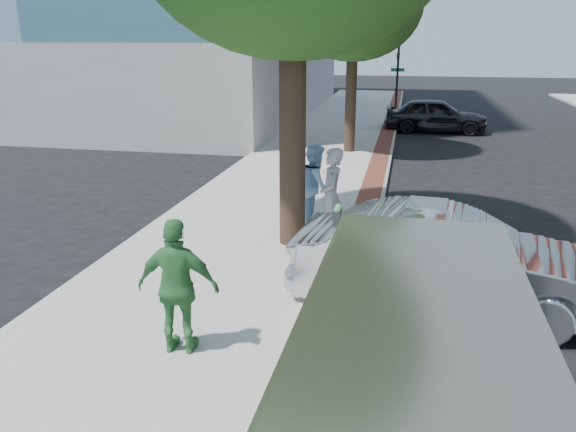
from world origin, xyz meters
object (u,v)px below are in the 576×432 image
(person_officer, at_px, (315,186))
(van, at_px, (416,367))
(person_gray, at_px, (331,197))
(bg_car, at_px, (436,115))
(person_green, at_px, (178,287))
(parking_meter, at_px, (337,230))
(sedan_silver, at_px, (448,262))

(person_officer, relative_size, van, 0.34)
(person_gray, xyz_separation_m, bg_car, (2.66, 16.14, -0.35))
(person_gray, distance_m, person_officer, 1.09)
(person_officer, height_order, person_green, person_officer)
(parking_meter, height_order, person_green, person_green)
(person_gray, distance_m, bg_car, 16.36)
(person_gray, bearing_deg, van, 2.79)
(person_gray, bearing_deg, bg_car, 157.91)
(person_gray, relative_size, van, 0.36)
(person_green, bearing_deg, person_gray, -110.38)
(parking_meter, xyz_separation_m, van, (1.23, -3.63, -0.10))
(person_green, bearing_deg, bg_car, -104.48)
(person_green, height_order, sedan_silver, person_green)
(sedan_silver, height_order, van, van)
(person_officer, distance_m, person_green, 5.58)
(bg_car, bearing_deg, person_officer, 168.74)
(bg_car, xyz_separation_m, van, (-1.03, -21.99, 0.32))
(van, bearing_deg, person_gray, 106.16)
(person_officer, bearing_deg, person_green, 158.01)
(person_officer, height_order, sedan_silver, person_officer)
(person_gray, bearing_deg, person_officer, -166.56)
(person_green, bearing_deg, van, 152.94)
(bg_car, bearing_deg, parking_meter, 173.41)
(person_green, height_order, van, van)
(parking_meter, distance_m, bg_car, 18.50)
(person_officer, distance_m, bg_car, 15.49)
(parking_meter, height_order, person_officer, person_officer)
(person_gray, bearing_deg, person_green, -29.70)
(person_gray, distance_m, van, 6.07)
(sedan_silver, relative_size, van, 0.88)
(person_green, xyz_separation_m, sedan_silver, (3.55, 2.30, -0.27))
(parking_meter, bearing_deg, sedan_silver, -0.30)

